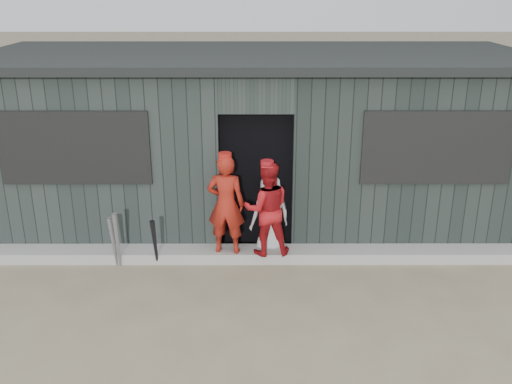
{
  "coord_description": "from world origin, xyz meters",
  "views": [
    {
      "loc": [
        -0.01,
        -5.27,
        3.62
      ],
      "look_at": [
        0.0,
        1.8,
        1.0
      ],
      "focal_mm": 40.0,
      "sensor_mm": 36.0,
      "label": 1
    }
  ],
  "objects_px": {
    "player_grey_back": "(270,215)",
    "bat_mid": "(113,242)",
    "bat_left": "(117,240)",
    "dugout": "(256,138)",
    "player_red_right": "(267,209)",
    "player_red_left": "(226,204)",
    "bat_right": "(155,243)"
  },
  "relations": [
    {
      "from": "player_red_right",
      "to": "player_grey_back",
      "type": "height_order",
      "value": "player_red_right"
    },
    {
      "from": "bat_left",
      "to": "bat_right",
      "type": "xyz_separation_m",
      "value": [
        0.49,
        0.02,
        -0.06
      ]
    },
    {
      "from": "dugout",
      "to": "player_red_right",
      "type": "bearing_deg",
      "value": -85.4
    },
    {
      "from": "player_red_left",
      "to": "player_grey_back",
      "type": "xyz_separation_m",
      "value": [
        0.6,
        0.25,
        -0.26
      ]
    },
    {
      "from": "bat_left",
      "to": "bat_mid",
      "type": "relative_size",
      "value": 1.15
    },
    {
      "from": "bat_mid",
      "to": "player_red_left",
      "type": "distance_m",
      "value": 1.58
    },
    {
      "from": "bat_mid",
      "to": "player_red_right",
      "type": "relative_size",
      "value": 0.56
    },
    {
      "from": "bat_left",
      "to": "dugout",
      "type": "relative_size",
      "value": 0.1
    },
    {
      "from": "bat_left",
      "to": "player_red_right",
      "type": "relative_size",
      "value": 0.65
    },
    {
      "from": "player_red_left",
      "to": "player_grey_back",
      "type": "height_order",
      "value": "player_red_left"
    },
    {
      "from": "bat_mid",
      "to": "player_red_left",
      "type": "height_order",
      "value": "player_red_left"
    },
    {
      "from": "bat_left",
      "to": "bat_mid",
      "type": "bearing_deg",
      "value": 142.05
    },
    {
      "from": "player_grey_back",
      "to": "bat_left",
      "type": "bearing_deg",
      "value": -5.67
    },
    {
      "from": "player_grey_back",
      "to": "bat_mid",
      "type": "bearing_deg",
      "value": -7.49
    },
    {
      "from": "player_red_left",
      "to": "player_grey_back",
      "type": "bearing_deg",
      "value": -150.47
    },
    {
      "from": "bat_mid",
      "to": "bat_left",
      "type": "bearing_deg",
      "value": -37.95
    },
    {
      "from": "bat_left",
      "to": "dugout",
      "type": "distance_m",
      "value": 2.81
    },
    {
      "from": "player_red_right",
      "to": "bat_right",
      "type": "bearing_deg",
      "value": 0.05
    },
    {
      "from": "bat_mid",
      "to": "dugout",
      "type": "xyz_separation_m",
      "value": [
        1.9,
        1.89,
        0.92
      ]
    },
    {
      "from": "bat_mid",
      "to": "dugout",
      "type": "bearing_deg",
      "value": 44.85
    },
    {
      "from": "bat_mid",
      "to": "player_red_left",
      "type": "xyz_separation_m",
      "value": [
        1.5,
        0.15,
        0.47
      ]
    },
    {
      "from": "bat_right",
      "to": "player_red_right",
      "type": "relative_size",
      "value": 0.56
    },
    {
      "from": "bat_left",
      "to": "player_red_right",
      "type": "bearing_deg",
      "value": 4.65
    },
    {
      "from": "player_grey_back",
      "to": "dugout",
      "type": "relative_size",
      "value": 0.14
    },
    {
      "from": "bat_left",
      "to": "player_grey_back",
      "type": "distance_m",
      "value": 2.09
    },
    {
      "from": "bat_mid",
      "to": "bat_right",
      "type": "relative_size",
      "value": 1.0
    },
    {
      "from": "bat_left",
      "to": "player_red_left",
      "type": "bearing_deg",
      "value": 8.15
    },
    {
      "from": "bat_left",
      "to": "bat_right",
      "type": "height_order",
      "value": "bat_left"
    },
    {
      "from": "bat_mid",
      "to": "player_red_right",
      "type": "height_order",
      "value": "player_red_right"
    },
    {
      "from": "bat_mid",
      "to": "player_red_right",
      "type": "bearing_deg",
      "value": 2.99
    },
    {
      "from": "player_red_left",
      "to": "player_grey_back",
      "type": "relative_size",
      "value": 1.2
    },
    {
      "from": "player_red_right",
      "to": "dugout",
      "type": "bearing_deg",
      "value": -90.59
    }
  ]
}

